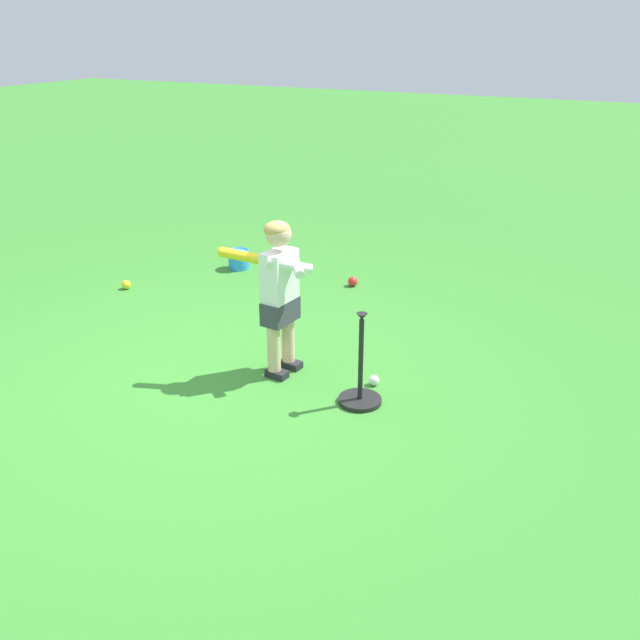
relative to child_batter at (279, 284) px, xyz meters
The scene contains 7 objects.
ground_plane 0.82m from the child_batter, 39.23° to the right, with size 40.00×40.00×0.00m, color #38842D.
child_batter is the anchor object (origin of this frame).
play_ball_midfield 0.91m from the child_batter, 99.80° to the left, with size 0.07×0.07×0.07m, color white.
play_ball_by_bucket 2.30m from the child_batter, 110.85° to the right, with size 0.08×0.08×0.08m, color yellow.
play_ball_near_batter 1.91m from the child_batter, behind, with size 0.09×0.09×0.09m, color red.
batting_tee 0.87m from the child_batter, 77.98° to the left, with size 0.28×0.28×0.62m.
toy_bucket 2.34m from the child_batter, 139.77° to the right, with size 0.22×0.22×0.19m.
Camera 1 is at (3.38, 2.53, 2.27)m, focal length 39.43 mm.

